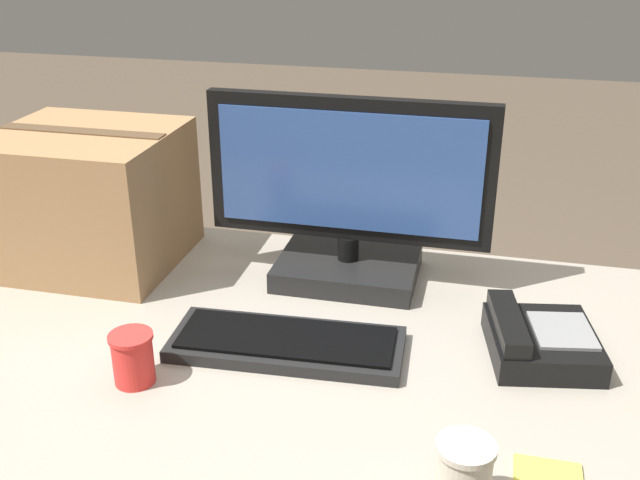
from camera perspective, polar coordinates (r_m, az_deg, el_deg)
name	(u,v)px	position (r m, az deg, el deg)	size (l,w,h in m)	color
monitor	(349,205)	(1.52, 2.21, 2.70)	(0.58, 0.22, 0.39)	black
keyboard	(287,343)	(1.34, -2.55, -7.87)	(0.42, 0.18, 0.03)	black
desk_phone	(538,340)	(1.37, 16.29, -7.33)	(0.21, 0.23, 0.08)	black
paper_cup_left	(133,358)	(1.27, -14.07, -8.71)	(0.07, 0.07, 0.09)	red
paper_cup_right	(463,478)	(1.02, 10.84, -17.41)	(0.08, 0.08, 0.11)	beige
cardboard_box	(90,197)	(1.68, -17.10, 3.12)	(0.37, 0.34, 0.29)	#9E754C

